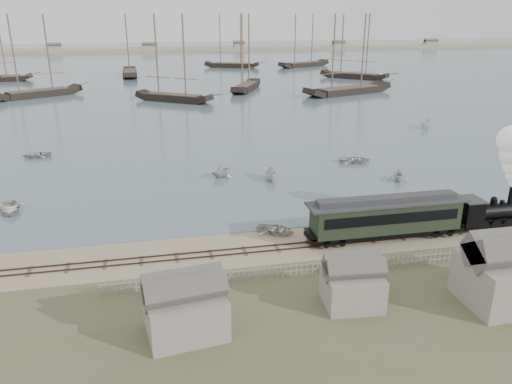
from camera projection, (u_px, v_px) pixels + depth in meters
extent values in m
plane|color=tan|center=(283.00, 238.00, 46.95)|extent=(600.00, 600.00, 0.00)
cube|color=#4C606D|center=(177.00, 65.00, 203.48)|extent=(600.00, 336.00, 0.06)
cube|color=#37271E|center=(290.00, 249.00, 44.62)|extent=(120.00, 0.08, 0.12)
cube|color=#37271E|center=(287.00, 244.00, 45.54)|extent=(120.00, 0.08, 0.12)
cube|color=#3D3227|center=(288.00, 247.00, 45.10)|extent=(120.00, 1.80, 0.06)
cube|color=tan|center=(168.00, 51.00, 277.16)|extent=(500.00, 20.00, 1.80)
cube|color=black|center=(492.00, 221.00, 48.86)|extent=(7.10, 2.09, 0.26)
cylinder|color=black|center=(490.00, 212.00, 48.43)|extent=(4.39, 1.57, 1.57)
cube|color=black|center=(469.00, 212.00, 47.91)|extent=(1.88, 2.30, 2.40)
cube|color=#313234|center=(471.00, 199.00, 47.49)|extent=(2.09, 2.51, 0.13)
cylinder|color=black|center=(511.00, 197.00, 48.33)|extent=(0.46, 0.46, 1.67)
sphere|color=black|center=(494.00, 200.00, 48.05)|extent=(0.67, 0.67, 0.67)
cube|color=black|center=(384.00, 231.00, 46.65)|extent=(15.03, 2.47, 0.38)
cube|color=black|center=(386.00, 216.00, 46.14)|extent=(13.96, 2.68, 2.68)
cube|color=black|center=(393.00, 219.00, 44.80)|extent=(12.88, 0.06, 0.97)
cube|color=black|center=(380.00, 208.00, 47.31)|extent=(12.88, 0.06, 0.97)
cube|color=#313234|center=(387.00, 202.00, 45.67)|extent=(15.03, 2.90, 0.19)
cube|color=#313234|center=(387.00, 199.00, 45.56)|extent=(13.42, 1.29, 0.48)
imported|color=beige|center=(276.00, 230.00, 47.84)|extent=(4.29, 4.55, 0.77)
imported|color=beige|center=(9.00, 208.00, 52.83)|extent=(4.89, 4.05, 0.88)
imported|color=beige|center=(221.00, 170.00, 64.06)|extent=(4.30, 4.38, 1.75)
imported|color=beige|center=(270.00, 175.00, 62.95)|extent=(3.54, 1.39, 1.36)
imported|color=beige|center=(355.00, 160.00, 70.21)|extent=(4.35, 5.14, 0.91)
imported|color=beige|center=(398.00, 175.00, 62.57)|extent=(3.66, 3.50, 1.50)
imported|color=beige|center=(425.00, 124.00, 91.29)|extent=(3.67, 3.51, 1.43)
imported|color=beige|center=(37.00, 154.00, 72.88)|extent=(2.88, 4.02, 0.83)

